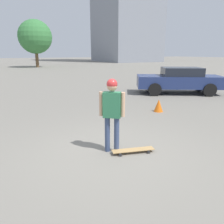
{
  "coord_description": "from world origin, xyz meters",
  "views": [
    {
      "loc": [
        -4.14,
        2.2,
        2.22
      ],
      "look_at": [
        0.0,
        0.0,
        0.95
      ],
      "focal_mm": 35.0,
      "sensor_mm": 36.0,
      "label": 1
    }
  ],
  "objects_px": {
    "car_parked_near": "(179,80)",
    "traffic_cone": "(159,105)",
    "person": "(112,107)",
    "skateboard": "(133,150)"
  },
  "relations": [
    {
      "from": "car_parked_near",
      "to": "traffic_cone",
      "type": "bearing_deg",
      "value": 67.11
    },
    {
      "from": "person",
      "to": "traffic_cone",
      "type": "distance_m",
      "value": 4.11
    },
    {
      "from": "car_parked_near",
      "to": "traffic_cone",
      "type": "distance_m",
      "value": 4.51
    },
    {
      "from": "person",
      "to": "traffic_cone",
      "type": "height_order",
      "value": "person"
    },
    {
      "from": "car_parked_near",
      "to": "skateboard",
      "type": "bearing_deg",
      "value": 69.92
    },
    {
      "from": "person",
      "to": "skateboard",
      "type": "distance_m",
      "value": 1.11
    },
    {
      "from": "skateboard",
      "to": "car_parked_near",
      "type": "relative_size",
      "value": 0.21
    },
    {
      "from": "skateboard",
      "to": "traffic_cone",
      "type": "xyz_separation_m",
      "value": [
        2.62,
        -2.9,
        0.18
      ]
    },
    {
      "from": "car_parked_near",
      "to": "traffic_cone",
      "type": "relative_size",
      "value": 9.96
    },
    {
      "from": "person",
      "to": "car_parked_near",
      "type": "height_order",
      "value": "person"
    }
  ]
}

